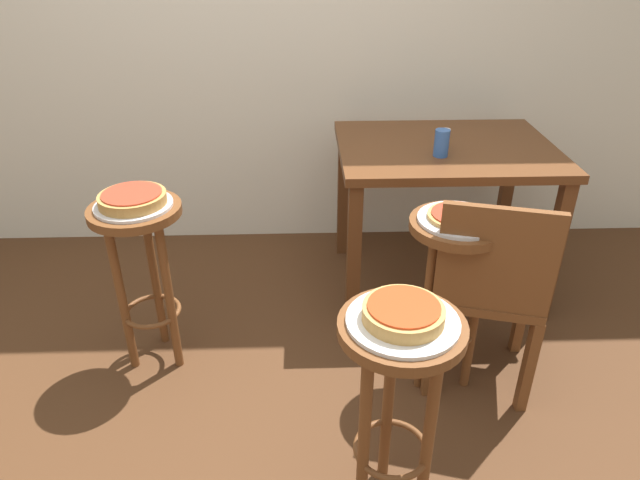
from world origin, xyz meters
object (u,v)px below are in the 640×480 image
object	(u,v)px
stool_foreground	(397,380)
pizza_middle	(459,216)
serving_plate_middle	(459,220)
stool_middle	(452,269)
stool_leftside	(142,253)
serving_plate_leftside	(134,205)
serving_plate_foreground	(403,321)
cup_near_edge	(442,143)
dining_table	(444,168)
pizza_leftside	(132,198)
condiment_shaker	(445,138)
pizza_foreground	(403,313)
wooden_chair	(488,287)

from	to	relation	value
stool_foreground	pizza_middle	xyz separation A→B (m)	(0.30, 0.58, 0.22)
stool_foreground	serving_plate_middle	world-z (taller)	serving_plate_middle
stool_middle	stool_leftside	bearing A→B (deg)	172.28
serving_plate_middle	serving_plate_leftside	bearing A→B (deg)	172.28
serving_plate_foreground	cup_near_edge	distance (m)	1.21
serving_plate_foreground	stool_leftside	xyz separation A→B (m)	(-0.90, 0.74, -0.21)
stool_foreground	dining_table	xyz separation A→B (m)	(0.42, 1.29, 0.12)
pizza_leftside	condiment_shaker	distance (m)	1.39
pizza_middle	pizza_leftside	bearing A→B (deg)	172.28
stool_foreground	cup_near_edge	bearing A→B (deg)	72.98
stool_foreground	serving_plate_middle	bearing A→B (deg)	62.99
pizza_leftside	stool_middle	bearing A→B (deg)	-7.72
pizza_foreground	condiment_shaker	bearing A→B (deg)	72.57
stool_middle	pizza_leftside	xyz separation A→B (m)	(-1.19, 0.16, 0.24)
serving_plate_foreground	pizza_leftside	distance (m)	1.16
serving_plate_leftside	cup_near_edge	world-z (taller)	cup_near_edge
stool_foreground	serving_plate_foreground	bearing A→B (deg)	-90.00
serving_plate_middle	condiment_shaker	distance (m)	0.69
stool_middle	pizza_leftside	size ratio (longest dim) A/B	2.90
stool_foreground	pizza_middle	bearing A→B (deg)	62.99
stool_foreground	condiment_shaker	bearing A→B (deg)	72.57
serving_plate_foreground	cup_near_edge	size ratio (longest dim) A/B	2.55
condiment_shaker	pizza_middle	bearing A→B (deg)	-98.29
stool_middle	pizza_leftside	world-z (taller)	pizza_leftside
pizza_middle	condiment_shaker	bearing A→B (deg)	81.71
stool_middle	pizza_foreground	bearing A→B (deg)	-117.01
stool_middle	wooden_chair	bearing A→B (deg)	-15.77
condiment_shaker	serving_plate_leftside	bearing A→B (deg)	-158.22
pizza_foreground	dining_table	xyz separation A→B (m)	(0.42, 1.29, -0.12)
stool_foreground	serving_plate_leftside	xyz separation A→B (m)	(-0.90, 0.74, 0.21)
stool_foreground	cup_near_edge	xyz separation A→B (m)	(0.35, 1.16, 0.29)
dining_table	cup_near_edge	distance (m)	0.23
cup_near_edge	serving_plate_middle	bearing A→B (deg)	-95.69
stool_middle	dining_table	world-z (taller)	dining_table
pizza_middle	cup_near_edge	bearing A→B (deg)	84.31
stool_leftside	serving_plate_leftside	bearing A→B (deg)	135.00
pizza_middle	cup_near_edge	world-z (taller)	cup_near_edge
serving_plate_foreground	pizza_middle	world-z (taller)	pizza_middle
pizza_foreground	cup_near_edge	distance (m)	1.21
stool_foreground	pizza_foreground	bearing A→B (deg)	0.00
stool_leftside	cup_near_edge	xyz separation A→B (m)	(1.25, 0.41, 0.29)
pizza_foreground	serving_plate_leftside	distance (m)	1.16
serving_plate_foreground	wooden_chair	bearing A→B (deg)	51.70
pizza_leftside	cup_near_edge	world-z (taller)	cup_near_edge
stool_leftside	cup_near_edge	world-z (taller)	cup_near_edge
stool_middle	dining_table	xyz separation A→B (m)	(0.12, 0.71, 0.12)
serving_plate_leftside	wooden_chair	world-z (taller)	wooden_chair
dining_table	serving_plate_foreground	bearing A→B (deg)	-107.81
stool_foreground	serving_plate_foreground	distance (m)	0.21
pizza_foreground	stool_middle	world-z (taller)	pizza_foreground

